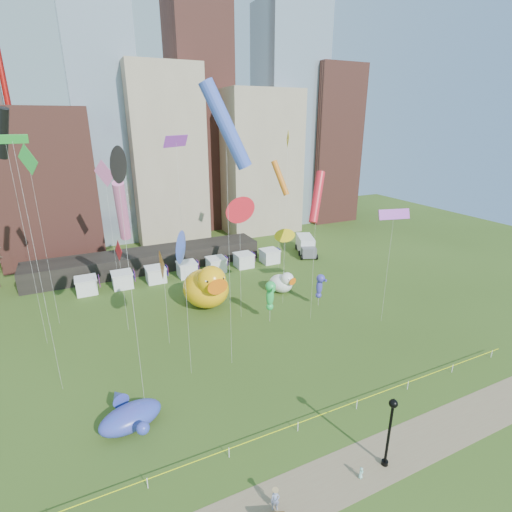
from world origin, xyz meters
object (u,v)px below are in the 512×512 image
lamppost (390,425)px  woman (275,500)px  small_duck (282,282)px  toddler (361,473)px  seahorse_purple (320,284)px  whale_inflatable (130,416)px  box_truck (306,245)px  big_duck (207,287)px  seahorse_green (270,293)px

lamppost → woman: lamppost is taller
small_duck → toddler: (-10.18, -29.74, -1.04)m
small_duck → seahorse_purple: (2.32, -6.04, 1.68)m
whale_inflatable → lamppost: bearing=-50.0°
lamppost → woman: (-8.89, 0.43, -2.83)m
lamppost → box_truck: size_ratio=0.76×
woman → box_truck: bearing=73.7°
big_duck → seahorse_purple: 15.08m
seahorse_purple → big_duck: bearing=134.1°
whale_inflatable → woman: bearing=-71.1°
small_duck → seahorse_green: 9.36m
seahorse_purple → whale_inflatable: seahorse_purple is taller
big_duck → whale_inflatable: size_ratio=1.26×
whale_inflatable → seahorse_green: bearing=16.2°
big_duck → box_truck: bearing=26.0°
seahorse_purple → toddler: (-12.50, -23.70, -2.72)m
big_duck → whale_inflatable: 22.09m
seahorse_purple → woman: 30.07m
box_truck → toddler: (-22.72, -43.16, -1.13)m
box_truck → toddler: bearing=-96.2°
seahorse_purple → lamppost: (-10.17, -23.57, 0.45)m
toddler → big_duck: bearing=70.2°
box_truck → whale_inflatable: bearing=-118.1°
box_truck → toddler: box_truck is taller
whale_inflatable → lamppost: size_ratio=1.12×
small_duck → box_truck: size_ratio=0.60×
whale_inflatable → toddler: bearing=-54.6°
lamppost → toddler: size_ratio=6.58×
seahorse_purple → woman: bearing=-150.6°
whale_inflatable → seahorse_purple: bearing=10.1°
big_duck → seahorse_purple: (13.69, -6.32, 0.27)m
seahorse_green → lamppost: bearing=-89.3°
whale_inflatable → woman: size_ratio=4.20×
toddler → lamppost: bearing=-18.9°
small_duck → whale_inflatable: bearing=-162.9°
seahorse_green → toddler: size_ratio=6.07×
lamppost → woman: 9.34m
seahorse_purple → small_duck: bearing=89.9°
small_duck → toddler: size_ratio=5.19×
big_duck → small_duck: big_duck is taller
seahorse_green → lamppost: 22.64m
whale_inflatable → box_truck: (36.64, 31.09, 0.56)m
seahorse_green → lamppost: size_ratio=0.92×
whale_inflatable → box_truck: box_truck is taller
toddler → box_truck: bearing=40.2°
big_duck → seahorse_green: (5.71, -7.36, 0.96)m
big_duck → whale_inflatable: big_duck is taller
seahorse_green → box_truck: bearing=54.7°
box_truck → toddler: size_ratio=8.64×
big_duck → lamppost: 30.11m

